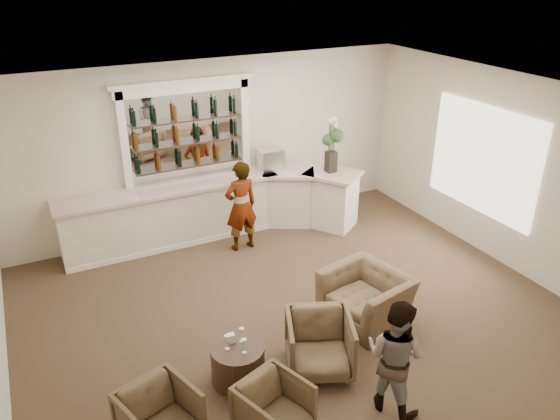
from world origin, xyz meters
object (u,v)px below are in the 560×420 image
object	(u,v)px
cocktail_table	(238,363)
armchair_far	(366,297)
armchair_center	(274,409)
flower_vase	(332,141)
guest	(395,356)
armchair_left	(160,418)
bar_counter	(216,209)
armchair_right	(319,344)
espresso_machine	(270,159)
sommelier	(241,206)

from	to	relation	value
cocktail_table	armchair_far	world-z (taller)	armchair_far
armchair_center	flower_vase	world-z (taller)	flower_vase
cocktail_table	armchair_center	size ratio (longest dim) A/B	0.94
guest	armchair_center	world-z (taller)	guest
armchair_left	bar_counter	bearing A→B (deg)	44.39
armchair_center	armchair_right	distance (m)	1.21
armchair_left	armchair_center	bearing A→B (deg)	-37.77
bar_counter	espresso_machine	distance (m)	1.43
guest	espresso_machine	size ratio (longest dim) A/B	3.16
cocktail_table	flower_vase	bearing A→B (deg)	44.61
armchair_left	cocktail_table	bearing A→B (deg)	7.22
sommelier	espresso_machine	xyz separation A→B (m)	(0.96, 0.78, 0.50)
guest	espresso_machine	distance (m)	5.34
armchair_left	flower_vase	bearing A→B (deg)	22.70
armchair_center	armchair_far	size ratio (longest dim) A/B	0.63
armchair_far	espresso_machine	world-z (taller)	espresso_machine
bar_counter	cocktail_table	distance (m)	4.07
espresso_machine	armchair_right	bearing A→B (deg)	-107.50
guest	cocktail_table	bearing A→B (deg)	24.36
armchair_right	armchair_far	bearing A→B (deg)	50.99
guest	armchair_far	size ratio (longest dim) A/B	1.28
armchair_left	espresso_machine	world-z (taller)	espresso_machine
armchair_center	armchair_far	xyz separation A→B (m)	(2.16, 1.31, 0.05)
guest	espresso_machine	world-z (taller)	espresso_machine
cocktail_table	sommelier	xyz separation A→B (m)	(1.42, 3.20, 0.60)
guest	armchair_far	bearing A→B (deg)	-49.85
cocktail_table	guest	xyz separation A→B (m)	(1.47, -1.25, 0.50)
armchair_left	armchair_center	size ratio (longest dim) A/B	1.06
guest	espresso_machine	xyz separation A→B (m)	(0.91, 5.23, 0.60)
guest	armchair_left	xyz separation A→B (m)	(-2.62, 0.71, -0.40)
espresso_machine	guest	bearing A→B (deg)	-99.86
cocktail_table	sommelier	bearing A→B (deg)	66.13
cocktail_table	flower_vase	world-z (taller)	flower_vase
cocktail_table	armchair_right	world-z (taller)	armchair_right
bar_counter	espresso_machine	world-z (taller)	espresso_machine
sommelier	armchair_far	distance (m)	3.00
bar_counter	sommelier	size ratio (longest dim) A/B	3.35
armchair_center	sommelier	bearing A→B (deg)	52.20
armchair_left	armchair_center	world-z (taller)	armchair_left
armchair_right	armchair_far	xyz separation A→B (m)	(1.16, 0.63, -0.01)
armchair_center	armchair_right	bearing A→B (deg)	15.03
armchair_left	armchair_right	distance (m)	2.20
armchair_right	sommelier	bearing A→B (deg)	106.27
cocktail_table	guest	world-z (taller)	guest
sommelier	armchair_right	xyz separation A→B (m)	(-0.39, -3.49, -0.46)
armchair_far	flower_vase	xyz separation A→B (m)	(1.19, 2.99, 1.38)
armchair_far	espresso_machine	bearing A→B (deg)	164.45
guest	flower_vase	distance (m)	5.07
armchair_right	armchair_far	world-z (taller)	armchair_right
armchair_center	flower_vase	bearing A→B (deg)	32.68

